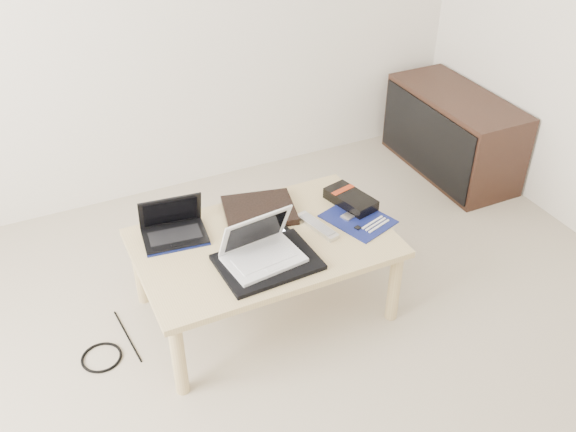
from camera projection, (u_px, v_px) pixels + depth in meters
name	position (u px, v px, depth m)	size (l,w,h in m)	color
coffee_table	(264.00, 249.00, 2.81)	(1.10, 0.70, 0.40)	tan
media_cabinet	(452.00, 133.00, 3.91)	(0.41, 0.90, 0.50)	#321D14
book	(259.00, 210.00, 2.94)	(0.37, 0.33, 0.03)	black
netbook	(174.00, 228.00, 2.79)	(0.29, 0.23, 0.19)	black
tablet	(265.00, 238.00, 2.78)	(0.28, 0.23, 0.01)	black
remote	(317.00, 226.00, 2.85)	(0.11, 0.24, 0.02)	silver
neoprene_sleeve	(268.00, 262.00, 2.65)	(0.40, 0.29, 0.02)	black
white_laptop	(261.00, 249.00, 2.63)	(0.33, 0.25, 0.21)	silver
motherboard	(358.00, 219.00, 2.91)	(0.31, 0.35, 0.01)	#0B164A
gpu_box	(351.00, 199.00, 3.00)	(0.18, 0.27, 0.06)	black
cable_coil	(240.00, 244.00, 2.75)	(0.10, 0.10, 0.01)	black
floor_cable_coil	(102.00, 357.00, 2.75)	(0.17, 0.17, 0.01)	black
floor_cable_trail	(127.00, 336.00, 2.86)	(0.01, 0.01, 0.35)	black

